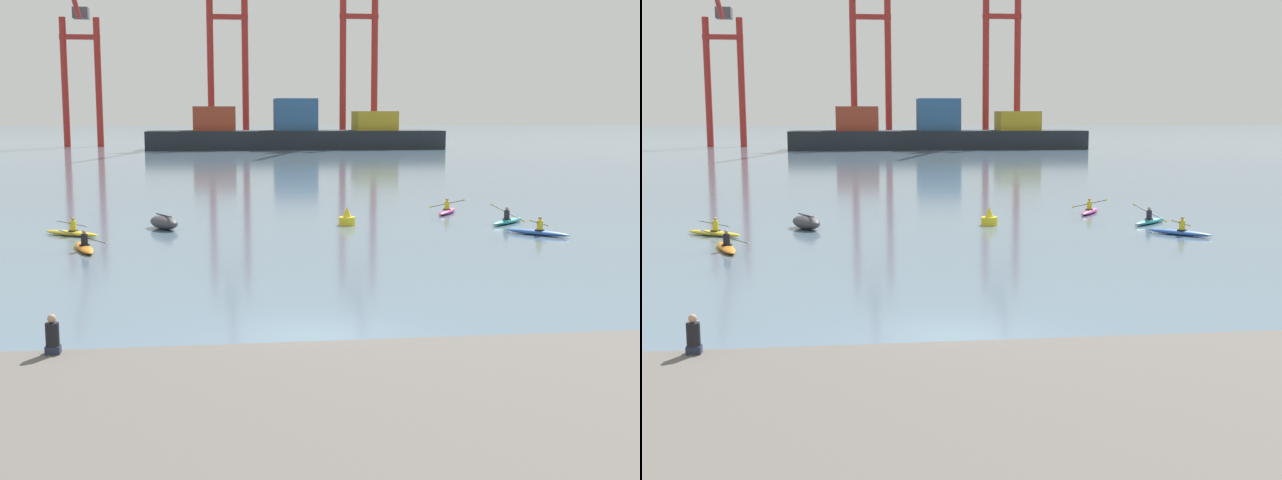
# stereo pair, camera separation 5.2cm
# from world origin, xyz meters

# --- Properties ---
(ground_plane) EXTENTS (800.00, 800.00, 0.00)m
(ground_plane) POSITION_xyz_m (0.00, 0.00, 0.00)
(ground_plane) COLOR slate
(container_barge) EXTENTS (50.50, 10.31, 8.63)m
(container_barge) POSITION_xyz_m (11.46, 123.15, 2.67)
(container_barge) COLOR #1E2328
(container_barge) RESTS_ON ground
(gantry_crane_west) EXTENTS (7.21, 20.92, 32.22)m
(gantry_crane_west) POSITION_xyz_m (-26.09, 137.47, 16.38)
(gantry_crane_west) COLOR maroon
(gantry_crane_west) RESTS_ON ground
(gantry_crane_west_mid) EXTENTS (7.47, 20.36, 36.57)m
(gantry_crane_west_mid) POSITION_xyz_m (0.51, 133.19, 18.54)
(gantry_crane_west_mid) COLOR maroon
(gantry_crane_west_mid) RESTS_ON ground
(gantry_crane_east_mid) EXTENTS (7.08, 14.75, 38.52)m
(gantry_crane_east_mid) POSITION_xyz_m (24.34, 132.32, 18.44)
(gantry_crane_east_mid) COLOR maroon
(gantry_crane_east_mid) RESTS_ON ground
(capsized_dinghy) EXTENTS (2.14, 2.82, 0.76)m
(capsized_dinghy) POSITION_xyz_m (-5.25, 22.64, 0.35)
(capsized_dinghy) COLOR #38383D
(capsized_dinghy) RESTS_ON ground
(channel_buoy) EXTENTS (0.90, 0.90, 1.00)m
(channel_buoy) POSITION_xyz_m (4.62, 22.96, 0.36)
(channel_buoy) COLOR yellow
(channel_buoy) RESTS_ON ground
(kayak_teal) EXTENTS (2.85, 2.81, 1.09)m
(kayak_teal) POSITION_xyz_m (13.54, 22.41, 0.17)
(kayak_teal) COLOR teal
(kayak_teal) RESTS_ON ground
(kayak_orange) EXTENTS (2.11, 3.43, 1.04)m
(kayak_orange) POSITION_xyz_m (-8.38, 15.84, 0.17)
(kayak_orange) COLOR orange
(kayak_orange) RESTS_ON ground
(kayak_blue) EXTENTS (2.76, 2.90, 0.95)m
(kayak_blue) POSITION_xyz_m (13.53, 17.93, 0.17)
(kayak_blue) COLOR #2856B2
(kayak_blue) RESTS_ON ground
(kayak_magenta) EXTENTS (2.19, 3.26, 0.95)m
(kayak_magenta) POSITION_xyz_m (11.56, 27.53, 0.17)
(kayak_magenta) COLOR #C13384
(kayak_magenta) RESTS_ON ground
(kayak_yellow) EXTENTS (3.14, 2.43, 0.95)m
(kayak_yellow) POSITION_xyz_m (-9.67, 20.64, 0.17)
(kayak_yellow) COLOR yellow
(kayak_yellow) RESTS_ON ground
(seated_onlooker) EXTENTS (0.32, 0.30, 0.90)m
(seated_onlooker) POSITION_xyz_m (-6.23, -3.46, 1.17)
(seated_onlooker) COLOR #23283D
(seated_onlooker) RESTS_ON stone_quay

